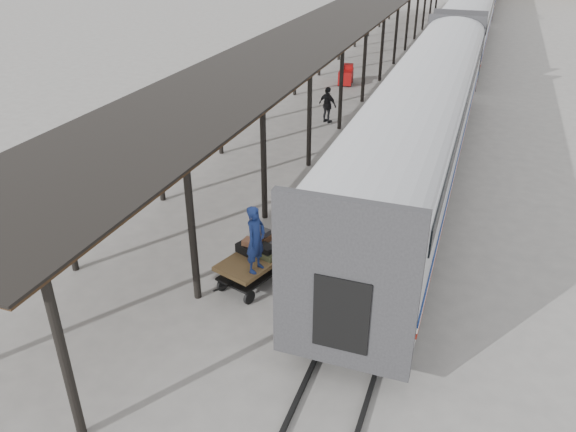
# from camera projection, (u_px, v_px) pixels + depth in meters

# --- Properties ---
(ground) EXTENTS (160.00, 160.00, 0.00)m
(ground) POSITION_uv_depth(u_px,v_px,m) (270.00, 268.00, 16.84)
(ground) COLOR slate
(ground) RESTS_ON ground
(train) EXTENTS (3.45, 76.01, 4.01)m
(train) POSITION_uv_depth(u_px,v_px,m) (470.00, 16.00, 42.71)
(train) COLOR silver
(train) RESTS_ON ground
(canopy) EXTENTS (4.90, 64.30, 4.15)m
(canopy) POSITION_uv_depth(u_px,v_px,m) (356.00, 12.00, 35.92)
(canopy) COLOR #422B19
(canopy) RESTS_ON ground
(rails) EXTENTS (1.54, 150.00, 0.12)m
(rails) POSITION_uv_depth(u_px,v_px,m) (465.00, 51.00, 44.12)
(rails) COLOR black
(rails) RESTS_ON ground
(baggage_cart) EXTENTS (1.93, 2.67, 0.86)m
(baggage_cart) POSITION_uv_depth(u_px,v_px,m) (258.00, 262.00, 15.95)
(baggage_cart) COLOR brown
(baggage_cart) RESTS_ON ground
(suitcase_stack) EXTENTS (1.52, 1.08, 0.58)m
(suitcase_stack) POSITION_uv_depth(u_px,v_px,m) (262.00, 245.00, 16.03)
(suitcase_stack) COLOR #373739
(suitcase_stack) RESTS_ON baggage_cart
(luggage_tug) EXTENTS (1.02, 1.48, 1.21)m
(luggage_tug) POSITION_uv_depth(u_px,v_px,m) (346.00, 76.00, 35.22)
(luggage_tug) COLOR maroon
(luggage_tug) RESTS_ON ground
(porter) EXTENTS (0.57, 0.76, 1.91)m
(porter) POSITION_uv_depth(u_px,v_px,m) (256.00, 239.00, 14.79)
(porter) COLOR navy
(porter) RESTS_ON baggage_cart
(pedestrian) EXTENTS (1.17, 0.84, 1.84)m
(pedestrian) POSITION_uv_depth(u_px,v_px,m) (328.00, 105.00, 28.47)
(pedestrian) COLOR black
(pedestrian) RESTS_ON ground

